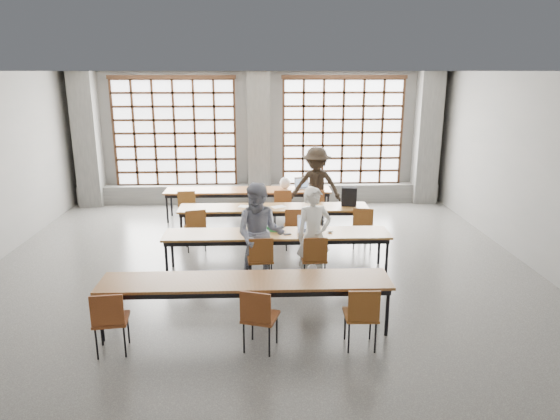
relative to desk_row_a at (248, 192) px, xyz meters
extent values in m
plane|color=#50504D|center=(0.28, -3.77, -0.66)|extent=(11.00, 11.00, 0.00)
plane|color=silver|center=(0.28, -3.77, 2.84)|extent=(11.00, 11.00, 0.00)
plane|color=slate|center=(0.28, 1.73, 1.09)|extent=(10.00, 0.00, 10.00)
plane|color=slate|center=(0.28, -9.27, 1.09)|extent=(10.00, 0.00, 10.00)
plane|color=slate|center=(5.28, -3.77, 1.09)|extent=(0.00, 11.00, 11.00)
cube|color=#535351|center=(-4.22, 1.45, 1.09)|extent=(0.60, 0.55, 3.50)
cube|color=#535351|center=(0.28, 1.45, 1.09)|extent=(0.60, 0.55, 3.50)
cube|color=#535351|center=(4.78, 1.45, 1.09)|extent=(0.60, 0.55, 3.50)
cube|color=white|center=(-1.97, 1.71, 1.24)|extent=(3.20, 0.02, 2.80)
cube|color=black|center=(-1.97, 1.63, 1.24)|extent=(3.20, 0.05, 2.80)
cube|color=black|center=(-1.97, 1.63, -0.21)|extent=(3.32, 0.07, 0.10)
cube|color=black|center=(-1.97, 1.63, 2.69)|extent=(3.32, 0.07, 0.10)
cube|color=white|center=(2.53, 1.71, 1.24)|extent=(3.20, 0.02, 2.80)
cube|color=black|center=(2.53, 1.63, 1.24)|extent=(3.20, 0.05, 2.80)
cube|color=black|center=(2.53, 1.63, -0.21)|extent=(3.32, 0.07, 0.10)
cube|color=black|center=(2.53, 1.63, 2.69)|extent=(3.32, 0.07, 0.10)
cube|color=#535351|center=(0.28, 1.53, -0.41)|extent=(9.80, 0.35, 0.50)
cube|color=brown|center=(0.00, 0.00, 0.05)|extent=(4.00, 0.70, 0.04)
cube|color=black|center=(0.00, 0.00, -0.01)|extent=(3.90, 0.64, 0.08)
cylinder|color=black|center=(-1.92, -0.29, -0.32)|extent=(0.05, 0.05, 0.69)
cylinder|color=black|center=(-1.92, 0.29, -0.32)|extent=(0.05, 0.05, 0.69)
cylinder|color=black|center=(1.92, -0.29, -0.32)|extent=(0.05, 0.05, 0.69)
cylinder|color=black|center=(1.92, 0.29, -0.32)|extent=(0.05, 0.05, 0.69)
cube|color=brown|center=(0.58, -1.62, 0.05)|extent=(4.00, 0.70, 0.04)
cube|color=black|center=(0.58, -1.62, -0.01)|extent=(3.90, 0.64, 0.08)
cylinder|color=black|center=(-1.34, -1.91, -0.32)|extent=(0.05, 0.05, 0.69)
cylinder|color=black|center=(-1.34, -1.33, -0.32)|extent=(0.05, 0.05, 0.69)
cylinder|color=black|center=(2.50, -1.91, -0.32)|extent=(0.05, 0.05, 0.69)
cylinder|color=black|center=(2.50, -1.33, -0.32)|extent=(0.05, 0.05, 0.69)
cube|color=brown|center=(0.59, -3.38, 0.05)|extent=(4.00, 0.70, 0.04)
cube|color=black|center=(0.59, -3.38, -0.01)|extent=(3.90, 0.64, 0.08)
cylinder|color=black|center=(-1.33, -3.67, -0.32)|extent=(0.05, 0.05, 0.69)
cylinder|color=black|center=(-1.33, -3.09, -0.32)|extent=(0.05, 0.05, 0.69)
cylinder|color=black|center=(2.51, -3.67, -0.32)|extent=(0.05, 0.05, 0.69)
cylinder|color=black|center=(2.51, -3.09, -0.32)|extent=(0.05, 0.05, 0.69)
cube|color=brown|center=(0.09, -5.43, 0.05)|extent=(4.00, 0.70, 0.04)
cube|color=black|center=(0.09, -5.43, -0.01)|extent=(3.90, 0.64, 0.08)
cylinder|color=black|center=(-1.83, -5.72, -0.32)|extent=(0.05, 0.05, 0.69)
cylinder|color=black|center=(-1.83, -5.14, -0.32)|extent=(0.05, 0.05, 0.69)
cylinder|color=black|center=(2.01, -5.72, -0.32)|extent=(0.05, 0.05, 0.69)
cylinder|color=black|center=(2.01, -5.14, -0.32)|extent=(0.05, 0.05, 0.69)
cube|color=brown|center=(-1.40, -0.55, -0.21)|extent=(0.46, 0.46, 0.04)
cube|color=brown|center=(-1.38, -0.75, 0.02)|extent=(0.40, 0.07, 0.40)
cylinder|color=black|center=(-1.40, -0.55, -0.44)|extent=(0.02, 0.02, 0.45)
cube|color=brown|center=(0.80, -0.55, -0.21)|extent=(0.44, 0.44, 0.04)
cube|color=brown|center=(0.81, -0.75, 0.02)|extent=(0.40, 0.05, 0.40)
cylinder|color=black|center=(0.80, -0.55, -0.44)|extent=(0.02, 0.02, 0.45)
cube|color=brown|center=(1.60, -0.55, -0.21)|extent=(0.48, 0.48, 0.04)
cube|color=brown|center=(1.57, -0.75, 0.02)|extent=(0.40, 0.09, 0.40)
cylinder|color=black|center=(1.60, -0.55, -0.44)|extent=(0.02, 0.02, 0.45)
cube|color=brown|center=(-1.02, -2.17, -0.21)|extent=(0.51, 0.51, 0.04)
cube|color=brown|center=(-0.97, -2.37, 0.02)|extent=(0.40, 0.12, 0.40)
cylinder|color=black|center=(-1.02, -2.17, -0.44)|extent=(0.02, 0.02, 0.45)
cube|color=maroon|center=(0.98, -2.17, -0.21)|extent=(0.42, 0.42, 0.04)
cube|color=maroon|center=(0.98, -2.37, 0.02)|extent=(0.40, 0.03, 0.40)
cylinder|color=black|center=(0.98, -2.17, -0.44)|extent=(0.02, 0.02, 0.45)
cube|color=brown|center=(2.38, -2.17, -0.21)|extent=(0.50, 0.50, 0.04)
cube|color=brown|center=(2.34, -2.37, 0.02)|extent=(0.40, 0.12, 0.40)
cylinder|color=black|center=(2.38, -2.17, -0.44)|extent=(0.02, 0.02, 0.45)
cube|color=brown|center=(0.29, -3.93, -0.21)|extent=(0.46, 0.46, 0.04)
cube|color=brown|center=(0.31, -4.13, 0.02)|extent=(0.40, 0.07, 0.40)
cylinder|color=black|center=(0.29, -3.93, -0.44)|extent=(0.02, 0.02, 0.45)
cube|color=brown|center=(1.19, -3.93, -0.21)|extent=(0.43, 0.43, 0.04)
cube|color=brown|center=(1.20, -4.13, 0.02)|extent=(0.40, 0.04, 0.40)
cylinder|color=black|center=(1.19, -3.93, -0.44)|extent=(0.02, 0.02, 0.45)
cube|color=brown|center=(-1.61, -5.98, -0.21)|extent=(0.47, 0.47, 0.04)
cube|color=brown|center=(-1.58, -6.18, 0.02)|extent=(0.40, 0.08, 0.40)
cylinder|color=black|center=(-1.61, -5.98, -0.44)|extent=(0.02, 0.02, 0.45)
cube|color=brown|center=(0.29, -5.98, -0.21)|extent=(0.53, 0.53, 0.04)
cube|color=brown|center=(0.23, -6.17, 0.02)|extent=(0.39, 0.15, 0.40)
cylinder|color=black|center=(0.29, -5.98, -0.44)|extent=(0.02, 0.02, 0.45)
cube|color=brown|center=(1.59, -5.98, -0.21)|extent=(0.43, 0.43, 0.04)
cube|color=brown|center=(1.59, -6.18, 0.02)|extent=(0.40, 0.04, 0.40)
cylinder|color=black|center=(1.59, -5.98, -0.44)|extent=(0.02, 0.02, 0.45)
imported|color=white|center=(1.19, -3.88, 0.17)|extent=(0.69, 0.54, 1.67)
imported|color=#182048|center=(0.29, -3.88, 0.21)|extent=(0.92, 0.76, 1.75)
imported|color=black|center=(1.60, -0.50, 0.25)|extent=(1.31, 0.95, 1.82)
cube|color=silver|center=(1.14, -3.33, 0.08)|extent=(0.37, 0.28, 0.02)
cube|color=black|center=(1.14, -3.34, 0.09)|extent=(0.31, 0.19, 0.00)
cube|color=silver|center=(1.15, -3.19, 0.20)|extent=(0.36, 0.08, 0.26)
cube|color=#90AFFA|center=(1.15, -3.20, 0.17)|extent=(0.31, 0.06, 0.21)
cube|color=silver|center=(1.35, 0.05, 0.08)|extent=(0.42, 0.34, 0.02)
cube|color=black|center=(1.35, 0.04, 0.09)|extent=(0.34, 0.25, 0.00)
cube|color=silver|center=(1.31, 0.19, 0.20)|extent=(0.37, 0.16, 0.26)
cube|color=#8CB7F1|center=(1.32, 0.17, 0.17)|extent=(0.31, 0.13, 0.21)
ellipsoid|color=white|center=(1.54, -3.40, 0.08)|extent=(0.11, 0.10, 0.04)
cube|color=green|center=(0.54, -3.30, 0.11)|extent=(0.27, 0.16, 0.09)
cube|color=black|center=(0.77, -3.48, 0.07)|extent=(0.14, 0.09, 0.01)
cube|color=white|center=(-0.02, -1.57, 0.07)|extent=(0.34, 0.29, 0.00)
cube|color=white|center=(0.28, -1.67, 0.07)|extent=(0.32, 0.24, 0.00)
cube|color=white|center=(0.68, -1.62, 0.07)|extent=(0.36, 0.32, 0.00)
cube|color=black|center=(2.18, -1.57, 0.27)|extent=(0.34, 0.24, 0.40)
ellipsoid|color=white|center=(0.90, 0.05, 0.21)|extent=(0.31, 0.27, 0.29)
cube|color=maroon|center=(-1.61, -5.98, -0.16)|extent=(0.21, 0.11, 0.06)
camera|label=1|loc=(0.32, -11.79, 2.84)|focal=32.00mm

